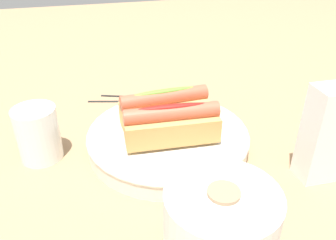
{
  "coord_description": "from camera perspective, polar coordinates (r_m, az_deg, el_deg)",
  "views": [
    {
      "loc": [
        0.11,
        0.46,
        0.35
      ],
      "look_at": [
        -0.02,
        -0.02,
        0.06
      ],
      "focal_mm": 37.11,
      "sensor_mm": 36.0,
      "label": 1
    }
  ],
  "objects": [
    {
      "name": "serving_bowl",
      "position": [
        0.59,
        0.0,
        -3.01
      ],
      "size": [
        0.27,
        0.27,
        0.04
      ],
      "color": "silver",
      "rests_on": "ground_plane"
    },
    {
      "name": "water_glass",
      "position": [
        0.6,
        -20.49,
        -2.46
      ],
      "size": [
        0.07,
        0.07,
        0.09
      ],
      "color": "white",
      "rests_on": "ground_plane"
    },
    {
      "name": "ground_plane",
      "position": [
        0.59,
        -1.25,
        -5.57
      ],
      "size": [
        2.4,
        2.4,
        0.0
      ],
      "primitive_type": "plane",
      "color": "#9E7A56"
    },
    {
      "name": "chopstick_far",
      "position": [
        0.77,
        -2.97,
        3.82
      ],
      "size": [
        0.21,
        0.08,
        0.01
      ],
      "primitive_type": "cylinder",
      "rotation": [
        0.0,
        1.57,
        -0.34
      ],
      "color": "black",
      "rests_on": "ground_plane"
    },
    {
      "name": "chopstick_near",
      "position": [
        0.75,
        -5.01,
        3.15
      ],
      "size": [
        0.21,
        0.06,
        0.01
      ],
      "primitive_type": "cylinder",
      "rotation": [
        0.0,
        1.57,
        -0.25
      ],
      "color": "black",
      "rests_on": "ground_plane"
    },
    {
      "name": "hotdog_back",
      "position": [
        0.55,
        0.62,
        -0.72
      ],
      "size": [
        0.15,
        0.06,
        0.06
      ],
      "color": "tan",
      "rests_on": "serving_bowl"
    },
    {
      "name": "hotdog_front",
      "position": [
        0.59,
        -0.57,
        1.97
      ],
      "size": [
        0.15,
        0.06,
        0.06
      ],
      "color": "tan",
      "rests_on": "serving_bowl"
    }
  ]
}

